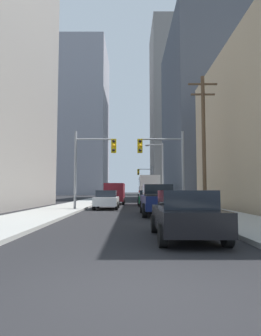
# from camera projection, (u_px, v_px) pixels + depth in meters

# --- Properties ---
(ground_plane) EXTENTS (400.00, 400.00, 0.00)m
(ground_plane) POSITION_uv_depth(u_px,v_px,m) (125.00, 295.00, 4.16)
(ground_plane) COLOR black
(sidewalk_left) EXTENTS (3.53, 160.00, 0.15)m
(sidewalk_left) POSITION_uv_depth(u_px,v_px,m) (103.00, 198.00, 54.03)
(sidewalk_left) COLOR #9E9E99
(sidewalk_left) RESTS_ON ground
(sidewalk_right) EXTENTS (3.53, 160.00, 0.15)m
(sidewalk_right) POSITION_uv_depth(u_px,v_px,m) (159.00, 198.00, 53.99)
(sidewalk_right) COLOR #9E9E99
(sidewalk_right) RESTS_ON ground
(city_bus) EXTENTS (2.69, 11.54, 3.40)m
(city_bus) POSITION_uv_depth(u_px,v_px,m) (149.00, 187.00, 40.59)
(city_bus) COLOR silver
(city_bus) RESTS_ON ground
(pickup_truck_navy) EXTENTS (2.20, 5.43, 1.90)m
(pickup_truck_navy) POSITION_uv_depth(u_px,v_px,m) (160.00, 200.00, 17.79)
(pickup_truck_navy) COLOR #141E4C
(pickup_truck_navy) RESTS_ON ground
(cargo_van_maroon) EXTENTS (2.16, 5.24, 2.26)m
(cargo_van_maroon) POSITION_uv_depth(u_px,v_px,m) (116.00, 192.00, 31.50)
(cargo_van_maroon) COLOR maroon
(cargo_van_maroon) RESTS_ON ground
(sedan_black) EXTENTS (1.95, 4.21, 1.52)m
(sedan_black) POSITION_uv_depth(u_px,v_px,m) (186.00, 214.00, 8.99)
(sedan_black) COLOR black
(sedan_black) RESTS_ON ground
(sedan_white) EXTENTS (1.95, 4.21, 1.52)m
(sedan_white) POSITION_uv_depth(u_px,v_px,m) (108.00, 200.00, 23.26)
(sedan_white) COLOR white
(sedan_white) RESTS_ON ground
(sedan_green) EXTENTS (1.95, 4.26, 1.52)m
(sedan_green) POSITION_uv_depth(u_px,v_px,m) (149.00, 198.00, 27.63)
(sedan_green) COLOR #195938
(sedan_green) RESTS_ON ground
(traffic_signal_near_left) EXTENTS (3.17, 0.44, 6.00)m
(traffic_signal_near_left) POSITION_uv_depth(u_px,v_px,m) (94.00, 157.00, 21.62)
(traffic_signal_near_left) COLOR gray
(traffic_signal_near_left) RESTS_ON ground
(traffic_signal_near_right) EXTENTS (3.53, 0.44, 6.00)m
(traffic_signal_near_right) POSITION_uv_depth(u_px,v_px,m) (164.00, 157.00, 21.61)
(traffic_signal_near_right) COLOR gray
(traffic_signal_near_right) RESTS_ON ground
(traffic_signal_far_right) EXTENTS (2.80, 0.44, 6.00)m
(traffic_signal_far_right) POSITION_uv_depth(u_px,v_px,m) (147.00, 177.00, 52.54)
(traffic_signal_far_right) COLOR gray
(traffic_signal_far_right) RESTS_ON ground
(utility_pole_right) EXTENTS (2.20, 0.28, 10.16)m
(utility_pole_right) POSITION_uv_depth(u_px,v_px,m) (205.00, 139.00, 21.39)
(utility_pole_right) COLOR brown
(utility_pole_right) RESTS_ON ground
(street_lamp_right) EXTENTS (2.29, 0.32, 7.50)m
(street_lamp_right) POSITION_uv_depth(u_px,v_px,m) (161.00, 166.00, 36.10)
(street_lamp_right) COLOR gray
(street_lamp_right) RESTS_ON ground
(building_left_far_tower) EXTENTS (21.51, 23.77, 50.76)m
(building_left_far_tower) POSITION_uv_depth(u_px,v_px,m) (76.00, 121.00, 98.90)
(building_left_far_tower) COLOR #93939E
(building_left_far_tower) RESTS_ON ground
(building_right_mid_block) EXTENTS (16.82, 24.85, 31.05)m
(building_right_mid_block) POSITION_uv_depth(u_px,v_px,m) (215.00, 115.00, 53.29)
(building_right_mid_block) COLOR #4C515B
(building_right_mid_block) RESTS_ON ground
(building_right_far_highrise) EXTENTS (24.95, 19.63, 57.89)m
(building_right_far_highrise) POSITION_uv_depth(u_px,v_px,m) (189.00, 110.00, 97.79)
(building_right_far_highrise) COLOR gray
(building_right_far_highrise) RESTS_ON ground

